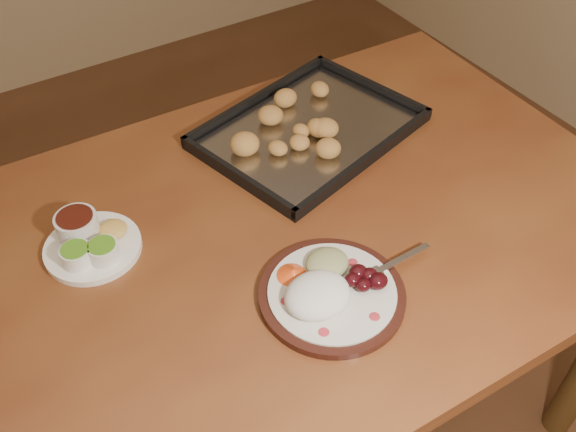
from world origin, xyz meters
TOP-DOWN VIEW (x-y plane):
  - dining_table at (0.23, 0.01)m, footprint 1.53×0.94m
  - dinner_plate at (0.26, -0.18)m, footprint 0.33×0.25m
  - condiment_saucer at (-0.04, 0.14)m, footprint 0.18×0.18m
  - baking_tray at (0.49, 0.22)m, footprint 0.52×0.44m

SIDE VIEW (x-z plane):
  - dining_table at x=0.23m, z-range 0.28..1.03m
  - baking_tray at x=0.49m, z-range 0.74..0.79m
  - dinner_plate at x=0.26m, z-range 0.74..0.80m
  - condiment_saucer at x=-0.04m, z-range 0.74..0.80m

